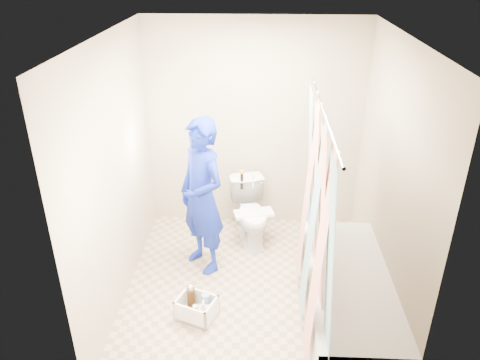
{
  "coord_description": "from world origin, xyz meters",
  "views": [
    {
      "loc": [
        0.08,
        -3.64,
        3.01
      ],
      "look_at": [
        -0.12,
        0.42,
        0.97
      ],
      "focal_mm": 35.0,
      "sensor_mm": 36.0,
      "label": 1
    }
  ],
  "objects_px": {
    "bathtub": "(347,298)",
    "cleaning_caddy": "(197,309)",
    "toilet": "(251,213)",
    "plumber": "(202,197)"
  },
  "relations": [
    {
      "from": "toilet",
      "to": "plumber",
      "type": "bearing_deg",
      "value": -147.67
    },
    {
      "from": "toilet",
      "to": "cleaning_caddy",
      "type": "height_order",
      "value": "toilet"
    },
    {
      "from": "bathtub",
      "to": "toilet",
      "type": "xyz_separation_m",
      "value": [
        -0.86,
        1.28,
        0.08
      ]
    },
    {
      "from": "toilet",
      "to": "cleaning_caddy",
      "type": "bearing_deg",
      "value": -123.22
    },
    {
      "from": "bathtub",
      "to": "toilet",
      "type": "distance_m",
      "value": 1.55
    },
    {
      "from": "bathtub",
      "to": "cleaning_caddy",
      "type": "distance_m",
      "value": 1.32
    },
    {
      "from": "toilet",
      "to": "plumber",
      "type": "xyz_separation_m",
      "value": [
        -0.48,
        -0.5,
        0.46
      ]
    },
    {
      "from": "cleaning_caddy",
      "to": "bathtub",
      "type": "bearing_deg",
      "value": 21.89
    },
    {
      "from": "toilet",
      "to": "cleaning_caddy",
      "type": "relative_size",
      "value": 1.71
    },
    {
      "from": "bathtub",
      "to": "cleaning_caddy",
      "type": "height_order",
      "value": "bathtub"
    }
  ]
}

